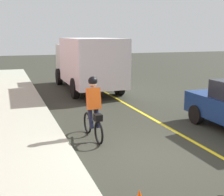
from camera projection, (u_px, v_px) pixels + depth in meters
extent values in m
plane|color=#2C2D24|center=(150.00, 155.00, 7.79)|extent=(80.00, 80.00, 0.00)
cube|color=yellow|center=(204.00, 147.00, 8.30)|extent=(36.00, 0.12, 0.01)
cube|color=#A0A391|center=(7.00, 172.00, 6.68)|extent=(40.00, 3.20, 0.15)
torus|color=black|center=(87.00, 123.00, 9.45)|extent=(0.66, 0.09, 0.66)
torus|color=black|center=(99.00, 133.00, 8.49)|extent=(0.66, 0.09, 0.66)
cube|color=black|center=(93.00, 119.00, 8.92)|extent=(0.93, 0.08, 0.24)
cylinder|color=black|center=(94.00, 115.00, 8.75)|extent=(0.03, 0.03, 0.35)
cube|color=#D75516|center=(94.00, 99.00, 8.70)|extent=(0.35, 0.37, 0.63)
sphere|color=tan|center=(93.00, 83.00, 8.66)|extent=(0.22, 0.22, 0.22)
sphere|color=black|center=(93.00, 81.00, 8.65)|extent=(0.26, 0.26, 0.26)
cylinder|color=#191E38|center=(91.00, 117.00, 8.76)|extent=(0.34, 0.13, 0.65)
cylinder|color=#191E38|center=(97.00, 116.00, 8.83)|extent=(0.34, 0.13, 0.65)
cube|color=black|center=(98.00, 117.00, 8.45)|extent=(0.25, 0.21, 0.18)
cylinder|color=black|center=(196.00, 114.00, 10.47)|extent=(0.64, 0.22, 0.64)
cube|color=silver|center=(91.00, 61.00, 15.79)|extent=(4.77, 2.41, 2.30)
cube|color=#BDBFBE|center=(76.00, 60.00, 18.99)|extent=(1.82, 2.21, 1.90)
cylinder|color=black|center=(59.00, 77.00, 18.69)|extent=(0.96, 0.30, 0.96)
cylinder|color=black|center=(95.00, 75.00, 19.42)|extent=(0.96, 0.30, 0.96)
cylinder|color=black|center=(75.00, 88.00, 14.68)|extent=(0.96, 0.30, 0.96)
cylinder|color=black|center=(119.00, 86.00, 15.41)|extent=(0.96, 0.30, 0.96)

